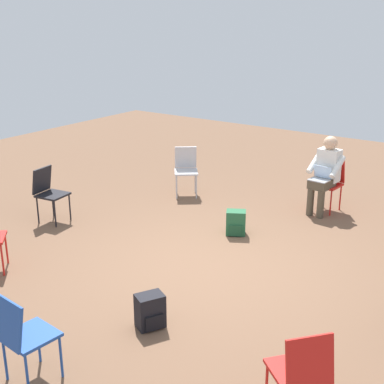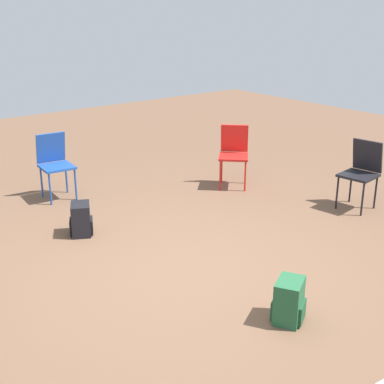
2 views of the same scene
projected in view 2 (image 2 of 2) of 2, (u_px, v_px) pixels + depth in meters
ground_plane at (183, 275)px, 5.07m from camera, size 16.53×16.53×0.00m
chair_south at (362, 170)px, 6.60m from camera, size 0.45×0.48×0.85m
chair_east at (55, 161)px, 6.96m from camera, size 0.47×0.44×0.85m
chair_southeast at (234, 151)px, 7.42m from camera, size 0.58×0.58×0.85m
backpack_near_laptop_user at (81, 221)px, 5.92m from camera, size 0.34×0.31×0.36m
backpack_by_empty_chair at (289, 303)px, 4.30m from camera, size 0.31×0.34×0.36m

